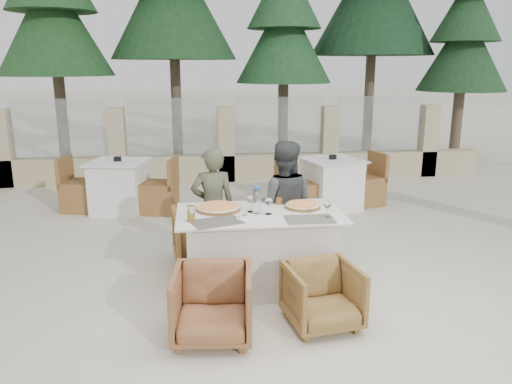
{
  "coord_description": "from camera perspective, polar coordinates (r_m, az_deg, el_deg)",
  "views": [
    {
      "loc": [
        -0.55,
        -4.54,
        2.16
      ],
      "look_at": [
        0.04,
        0.34,
        0.9
      ],
      "focal_mm": 35.0,
      "sensor_mm": 36.0,
      "label": 1
    }
  ],
  "objects": [
    {
      "name": "pine_far_left",
      "position": [
        11.93,
        -22.06,
        16.19
      ],
      "size": [
        2.42,
        2.42,
        5.5
      ],
      "primitive_type": "cone",
      "color": "#1F4A21",
      "rests_on": "ground"
    },
    {
      "name": "armchair_near_right",
      "position": [
        4.32,
        7.6,
        -11.67
      ],
      "size": [
        0.66,
        0.68,
        0.54
      ],
      "primitive_type": "imported",
      "rotation": [
        0.0,
        0.0,
        0.16
      ],
      "color": "brown",
      "rests_on": "ground"
    },
    {
      "name": "wine_glass_near",
      "position": [
        4.75,
        1.45,
        -1.5
      ],
      "size": [
        0.09,
        0.09,
        0.18
      ],
      "primitive_type": null,
      "rotation": [
        0.0,
        0.0,
        0.26
      ],
      "color": "white",
      "rests_on": "dining_table"
    },
    {
      "name": "placemat_near_right",
      "position": [
        4.64,
        6.13,
        -3.12
      ],
      "size": [
        0.46,
        0.31,
        0.0
      ],
      "primitive_type": "cube",
      "rotation": [
        0.0,
        0.0,
        -0.02
      ],
      "color": "#615B53",
      "rests_on": "dining_table"
    },
    {
      "name": "pizza_right",
      "position": [
        5.0,
        5.34,
        -1.55
      ],
      "size": [
        0.41,
        0.41,
        0.05
      ],
      "primitive_type": "cylinder",
      "rotation": [
        0.0,
        0.0,
        0.18
      ],
      "color": "#F95522",
      "rests_on": "dining_table"
    },
    {
      "name": "armchair_far_left",
      "position": [
        5.51,
        -5.71,
        -5.15
      ],
      "size": [
        0.77,
        0.79,
        0.65
      ],
      "primitive_type": "imported",
      "rotation": [
        0.0,
        0.0,
        3.25
      ],
      "color": "olive",
      "rests_on": "ground"
    },
    {
      "name": "wine_glass_centre",
      "position": [
        4.82,
        -0.6,
        -1.24
      ],
      "size": [
        0.09,
        0.09,
        0.18
      ],
      "primitive_type": null,
      "rotation": [
        0.0,
        0.0,
        0.14
      ],
      "color": "white",
      "rests_on": "dining_table"
    },
    {
      "name": "diner_right",
      "position": [
        5.33,
        3.11,
        -1.54
      ],
      "size": [
        0.77,
        0.65,
        1.4
      ],
      "primitive_type": "imported",
      "rotation": [
        0.0,
        0.0,
        2.94
      ],
      "color": "#3A3D40",
      "rests_on": "ground"
    },
    {
      "name": "dining_table",
      "position": [
        4.95,
        0.42,
        -6.65
      ],
      "size": [
        1.6,
        0.9,
        0.77
      ],
      "primitive_type": null,
      "color": "beige",
      "rests_on": "ground"
    },
    {
      "name": "placemat_near_left",
      "position": [
        4.55,
        -4.54,
        -3.43
      ],
      "size": [
        0.52,
        0.43,
        0.0
      ],
      "primitive_type": "cube",
      "rotation": [
        0.0,
        0.0,
        0.32
      ],
      "color": "#535047",
      "rests_on": "dining_table"
    },
    {
      "name": "pine_mid_right",
      "position": [
        13.15,
        13.29,
        19.41
      ],
      "size": [
        2.99,
        2.99,
        6.8
      ],
      "primitive_type": "cone",
      "color": "#17391F",
      "rests_on": "ground"
    },
    {
      "name": "wine_glass_corner",
      "position": [
        4.69,
        8.12,
        -1.83
      ],
      "size": [
        0.08,
        0.08,
        0.18
      ],
      "primitive_type": null,
      "rotation": [
        0.0,
        0.0,
        -0.09
      ],
      "color": "white",
      "rests_on": "dining_table"
    },
    {
      "name": "armchair_far_right",
      "position": [
        5.62,
        3.99,
        -5.1
      ],
      "size": [
        0.75,
        0.76,
        0.58
      ],
      "primitive_type": "imported",
      "rotation": [
        0.0,
        0.0,
        2.9
      ],
      "color": "olive",
      "rests_on": "ground"
    },
    {
      "name": "water_bottle",
      "position": [
        4.76,
        0.07,
        -0.89
      ],
      "size": [
        0.09,
        0.09,
        0.27
      ],
      "primitive_type": "cylinder",
      "rotation": [
        0.0,
        0.0,
        -0.14
      ],
      "color": "#A4C0D8",
      "rests_on": "dining_table"
    },
    {
      "name": "olive_dish",
      "position": [
        4.63,
        -1.31,
        -2.81
      ],
      "size": [
        0.15,
        0.15,
        0.04
      ],
      "primitive_type": null,
      "rotation": [
        0.0,
        0.0,
        0.42
      ],
      "color": "white",
      "rests_on": "dining_table"
    },
    {
      "name": "beer_glass_right",
      "position": [
        5.11,
        2.68,
        -0.54
      ],
      "size": [
        0.1,
        0.1,
        0.15
      ],
      "primitive_type": "cylinder",
      "rotation": [
        0.0,
        0.0,
        -0.36
      ],
      "color": "orange",
      "rests_on": "dining_table"
    },
    {
      "name": "pine_centre",
      "position": [
        11.93,
        3.19,
        15.97
      ],
      "size": [
        2.2,
        2.2,
        5.0
      ],
      "primitive_type": "cone",
      "color": "#224F29",
      "rests_on": "ground"
    },
    {
      "name": "beer_glass_left",
      "position": [
        4.58,
        -7.45,
        -2.45
      ],
      "size": [
        0.09,
        0.09,
        0.15
      ],
      "primitive_type": "cylinder",
      "rotation": [
        0.0,
        0.0,
        0.33
      ],
      "color": "gold",
      "rests_on": "dining_table"
    },
    {
      "name": "sand_patch",
      "position": [
        18.68,
        -5.14,
        7.67
      ],
      "size": [
        30.0,
        16.0,
        0.01
      ],
      "primitive_type": "cube",
      "color": "beige",
      "rests_on": "ground"
    },
    {
      "name": "perimeter_wall_far",
      "position": [
        9.46,
        -3.45,
        6.07
      ],
      "size": [
        10.0,
        0.34,
        1.6
      ],
      "primitive_type": null,
      "color": "tan",
      "rests_on": "ground"
    },
    {
      "name": "pine_mid_left",
      "position": [
        12.1,
        -9.47,
        19.34
      ],
      "size": [
        2.86,
        2.86,
        6.5
      ],
      "primitive_type": "cone",
      "color": "#1D4421",
      "rests_on": "ground"
    },
    {
      "name": "pizza_left",
      "position": [
        4.92,
        -4.34,
        -1.74
      ],
      "size": [
        0.56,
        0.56,
        0.06
      ],
      "primitive_type": "cylinder",
      "rotation": [
        0.0,
        0.0,
        0.32
      ],
      "color": "#ED4E20",
      "rests_on": "dining_table"
    },
    {
      "name": "ground",
      "position": [
        5.06,
        0.05,
        -10.89
      ],
      "size": [
        80.0,
        80.0,
        0.0
      ],
      "primitive_type": "plane",
      "color": "beige",
      "rests_on": "ground"
    },
    {
      "name": "bg_table_b",
      "position": [
        7.73,
        8.65,
        0.92
      ],
      "size": [
        1.8,
        1.23,
        0.77
      ],
      "primitive_type": null,
      "rotation": [
        0.0,
        0.0,
        0.27
      ],
      "color": "white",
      "rests_on": "ground"
    },
    {
      "name": "armchair_near_left",
      "position": [
        4.11,
        -4.99,
        -12.67
      ],
      "size": [
        0.68,
        0.7,
        0.59
      ],
      "primitive_type": "imported",
      "rotation": [
        0.0,
        0.0,
        -0.1
      ],
      "color": "brown",
      "rests_on": "ground"
    },
    {
      "name": "bg_table_a",
      "position": [
        7.76,
        -15.34,
        0.61
      ],
      "size": [
        1.77,
        1.13,
        0.77
      ],
      "primitive_type": null,
      "rotation": [
        0.0,
        0.0,
        -0.2
      ],
      "color": "white",
      "rests_on": "ground"
    },
    {
      "name": "diner_left",
      "position": [
        5.46,
        -4.94,
        -1.7
      ],
      "size": [
        0.5,
        0.34,
        1.31
      ],
      "primitive_type": "imported",
      "rotation": [
        0.0,
        0.0,
        3.2
      ],
      "color": "#484C37",
      "rests_on": "ground"
    },
    {
      "name": "pine_far_right",
      "position": [
        12.59,
        22.56,
        13.71
      ],
      "size": [
        1.98,
        1.98,
        4.5
      ],
      "primitive_type": "cone",
      "color": "#1D4121",
      "rests_on": "ground"
    }
  ]
}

